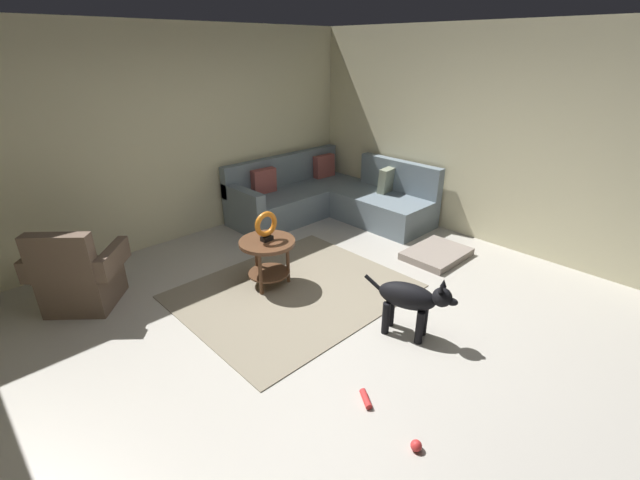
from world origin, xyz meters
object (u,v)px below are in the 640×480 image
(dog_toy_ball, at_px, (416,446))
(dog_bed_mat, at_px, (436,254))
(dog_toy_rope, at_px, (366,399))
(sectional_couch, at_px, (328,199))
(torus_sculpture, at_px, (266,226))
(dog, at_px, (411,300))
(side_table, at_px, (268,251))
(armchair, at_px, (79,278))

(dog_toy_ball, bearing_deg, dog_bed_mat, 29.55)
(dog_toy_ball, distance_m, dog_toy_rope, 0.51)
(sectional_couch, relative_size, torus_sculpture, 6.90)
(dog_bed_mat, bearing_deg, sectional_couch, 89.64)
(dog_bed_mat, relative_size, dog, 0.98)
(side_table, bearing_deg, dog_bed_mat, -25.40)
(dog_bed_mat, distance_m, dog, 1.74)
(side_table, relative_size, dog_toy_ball, 7.87)
(dog, height_order, dog_toy_rope, dog)
(torus_sculpture, relative_size, dog_toy_ball, 4.28)
(armchair, height_order, dog, armchair)
(side_table, distance_m, dog, 1.64)
(armchair, distance_m, dog, 3.24)
(side_table, relative_size, dog_toy_rope, 3.53)
(dog_bed_mat, bearing_deg, dog_toy_rope, -159.07)
(sectional_couch, bearing_deg, torus_sculpture, -152.33)
(side_table, distance_m, torus_sculpture, 0.29)
(sectional_couch, bearing_deg, side_table, -152.33)
(side_table, bearing_deg, dog, -77.13)
(torus_sculpture, xyz_separation_m, dog, (0.37, -1.60, -0.33))
(dog_toy_rope, bearing_deg, sectional_couch, 49.28)
(side_table, bearing_deg, dog_toy_rope, -106.03)
(dog_toy_ball, relative_size, dog_toy_rope, 0.45)
(sectional_couch, distance_m, dog_toy_rope, 3.81)
(armchair, xyz_separation_m, side_table, (1.61, -0.97, 0.09))
(side_table, relative_size, torus_sculpture, 1.84)
(sectional_couch, distance_m, torus_sculpture, 2.23)
(sectional_couch, height_order, side_table, sectional_couch)
(side_table, height_order, dog_toy_ball, side_table)
(dog_bed_mat, bearing_deg, dog, -156.40)
(dog_toy_rope, bearing_deg, dog_toy_ball, -99.28)
(dog, relative_size, dog_toy_ball, 10.74)
(torus_sculpture, relative_size, dog_bed_mat, 0.41)
(armchair, distance_m, dog_toy_ball, 3.49)
(torus_sculpture, bearing_deg, dog, -77.13)
(dog, xyz_separation_m, dog_toy_ball, (-0.98, -0.76, -0.34))
(torus_sculpture, distance_m, dog_bed_mat, 2.24)
(dog, bearing_deg, dog_toy_ball, 19.03)
(dog_toy_ball, xyz_separation_m, dog_toy_rope, (0.08, 0.50, -0.01))
(torus_sculpture, bearing_deg, dog_bed_mat, -25.40)
(side_table, xyz_separation_m, torus_sculpture, (-0.00, -0.00, 0.29))
(sectional_couch, xyz_separation_m, dog_toy_ball, (-2.56, -3.38, -0.25))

